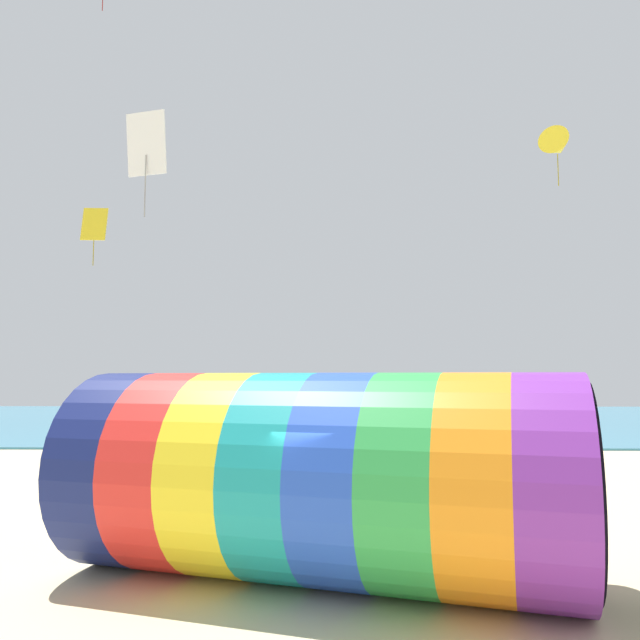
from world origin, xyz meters
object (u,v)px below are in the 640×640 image
object	(u,v)px
giant_inflatable_tube	(319,476)
kite_yellow_diamond	(94,225)
kite_yellow_delta	(557,146)
bystander_mid_beach	(454,474)
bystander_near_water	(142,448)
kite_white_diamond	(146,145)

from	to	relation	value
giant_inflatable_tube	kite_yellow_diamond	size ratio (longest dim) A/B	4.12
kite_yellow_delta	bystander_mid_beach	bearing A→B (deg)	-133.35
bystander_near_water	bystander_mid_beach	bearing A→B (deg)	-30.33
kite_white_diamond	bystander_near_water	bearing A→B (deg)	106.16
giant_inflatable_tube	kite_white_diamond	distance (m)	9.58
kite_yellow_delta	kite_white_diamond	bearing A→B (deg)	-152.42
kite_yellow_delta	kite_white_diamond	distance (m)	14.23
kite_yellow_delta	kite_yellow_diamond	xyz separation A→B (m)	(-16.36, 0.47, -2.61)
giant_inflatable_tube	kite_white_diamond	size ratio (longest dim) A/B	3.35
kite_white_diamond	bystander_near_water	size ratio (longest dim) A/B	1.61
kite_white_diamond	bystander_mid_beach	bearing A→B (deg)	10.46
kite_yellow_diamond	kite_yellow_delta	bearing A→B (deg)	-1.63
kite_white_diamond	kite_yellow_diamond	bearing A→B (deg)	119.42
kite_yellow_diamond	kite_white_diamond	xyz separation A→B (m)	(3.92, -6.96, 0.25)
bystander_near_water	kite_white_diamond	bearing A→B (deg)	-73.84
kite_yellow_diamond	kite_white_diamond	size ratio (longest dim) A/B	0.81
bystander_mid_beach	kite_yellow_diamond	bearing A→B (deg)	154.35
giant_inflatable_tube	kite_yellow_diamond	xyz separation A→B (m)	(-8.25, 11.43, 7.02)
kite_yellow_diamond	kite_white_diamond	world-z (taller)	kite_white_diamond
bystander_mid_beach	kite_yellow_delta	bearing A→B (deg)	46.65
giant_inflatable_tube	bystander_near_water	xyz separation A→B (m)	(-6.38, 11.55, -0.85)
kite_yellow_delta	bystander_mid_beach	size ratio (longest dim) A/B	1.23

